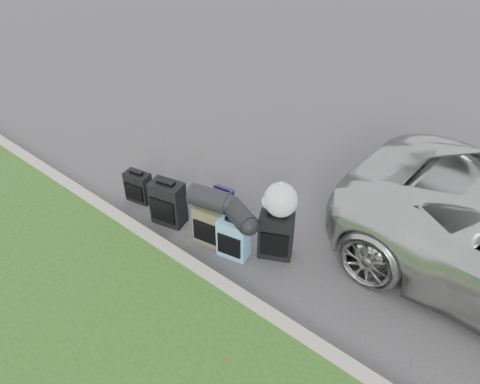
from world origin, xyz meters
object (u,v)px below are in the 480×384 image
Objects in this scene: suitcase_olive at (211,224)px; suitcase_large_black_right at (276,235)px; suitcase_small_black at (139,187)px; tote_green at (165,192)px; suitcase_teal at (234,238)px; tote_navy at (222,199)px; suitcase_large_black_left at (168,203)px.

suitcase_olive is 0.88× the size of suitcase_large_black_right.
suitcase_large_black_right reaches higher than suitcase_small_black.
suitcase_teal is at bearing -22.30° from tote_green.
tote_green is 0.91m from tote_navy.
suitcase_small_black is 1.42× the size of tote_green.
suitcase_large_black_left is 1.01× the size of suitcase_large_black_right.
suitcase_olive is 0.94m from suitcase_large_black_right.
tote_navy is (-0.81, 0.66, -0.13)m from suitcase_teal.
suitcase_teal reaches higher than tote_navy.
tote_green reaches higher than tote_navy.
suitcase_olive reaches higher than suitcase_teal.
tote_navy is at bearing 14.64° from tote_green.
tote_green is at bearing 129.81° from suitcase_large_black_left.
suitcase_large_black_left reaches higher than suitcase_small_black.
suitcase_olive reaches higher than tote_green.
suitcase_large_black_left is (0.76, -0.06, 0.10)m from suitcase_small_black.
suitcase_small_black is 1.34m from tote_navy.
suitcase_large_black_left is at bearing -126.67° from tote_navy.
suitcase_large_black_right reaches higher than suitcase_olive.
suitcase_teal is 1.05m from tote_navy.
suitcase_teal is 1.79× the size of tote_navy.
suitcase_olive reaches higher than tote_navy.
tote_green is 1.07× the size of tote_navy.
suitcase_large_black_right reaches higher than tote_green.
tote_green is (-2.04, -0.15, -0.17)m from suitcase_large_black_right.
suitcase_large_black_left is 0.86m from tote_navy.
suitcase_small_black is at bearing -158.09° from tote_navy.
tote_navy is at bearing 18.75° from suitcase_small_black.
suitcase_large_black_right is at bearing -10.48° from tote_green.
suitcase_large_black_left is 0.52m from tote_green.
suitcase_large_black_left reaches higher than suitcase_olive.
suitcase_olive is at bearing -10.96° from suitcase_small_black.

